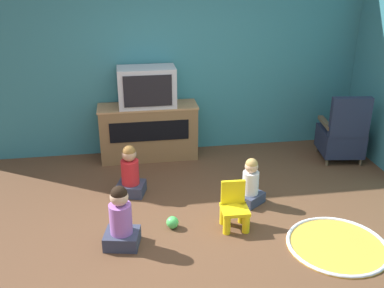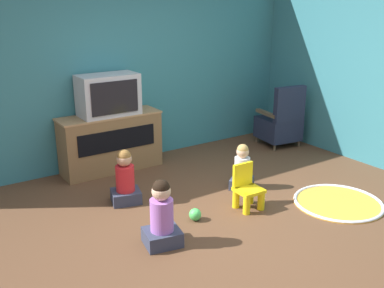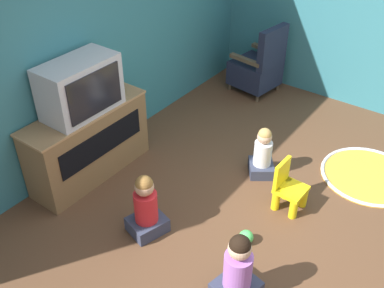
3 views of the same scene
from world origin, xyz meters
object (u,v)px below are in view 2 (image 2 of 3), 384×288
object	(u,v)px
tv_cabinet	(111,142)
yellow_kid_chair	(247,191)
television	(108,95)
toy_ball	(195,214)
child_watching_left	(242,169)
child_watching_center	(162,217)
child_watching_right	(125,180)
black_armchair	(280,123)

from	to	relation	value
tv_cabinet	yellow_kid_chair	bearing A→B (deg)	-68.15
television	toy_ball	size ratio (longest dim) A/B	5.85
tv_cabinet	toy_ball	xyz separation A→B (m)	(0.12, -1.83, -0.33)
child_watching_left	child_watching_center	world-z (taller)	child_watching_center
tv_cabinet	child_watching_left	xyz separation A→B (m)	(1.06, -1.45, -0.15)
tv_cabinet	child_watching_right	size ratio (longest dim) A/B	2.15
toy_ball	tv_cabinet	bearing A→B (deg)	93.65
television	yellow_kid_chair	size ratio (longest dim) A/B	1.54
television	tv_cabinet	bearing A→B (deg)	90.00
child_watching_center	toy_ball	size ratio (longest dim) A/B	5.03
child_watching_center	television	bearing A→B (deg)	89.97
television	child_watching_center	size ratio (longest dim) A/B	1.16
black_armchair	child_watching_left	distance (m)	1.83
tv_cabinet	yellow_kid_chair	distance (m)	2.05
yellow_kid_chair	child_watching_right	size ratio (longest dim) A/B	0.79
child_watching_right	toy_ball	world-z (taller)	child_watching_right
television	yellow_kid_chair	xyz separation A→B (m)	(0.76, -1.89, -0.83)
child_watching_left	child_watching_center	size ratio (longest dim) A/B	0.86
black_armchair	toy_ball	bearing A→B (deg)	35.70
television	toy_ball	world-z (taller)	television
child_watching_left	toy_ball	bearing A→B (deg)	165.52
yellow_kid_chair	toy_ball	world-z (taller)	yellow_kid_chair
child_watching_center	child_watching_right	distance (m)	1.03
tv_cabinet	television	xyz separation A→B (m)	(0.00, -0.01, 0.63)
child_watching_left	child_watching_center	distance (m)	1.59
child_watching_right	toy_ball	bearing A→B (deg)	-47.15
black_armchair	child_watching_center	xyz separation A→B (m)	(-3.03, -1.55, -0.08)
yellow_kid_chair	child_watching_left	size ratio (longest dim) A/B	0.88
television	toy_ball	bearing A→B (deg)	-86.32
television	yellow_kid_chair	bearing A→B (deg)	-68.03
tv_cabinet	television	bearing A→B (deg)	-90.00
tv_cabinet	child_watching_right	distance (m)	1.07
child_watching_left	child_watching_center	xyz separation A→B (m)	(-1.47, -0.60, 0.04)
tv_cabinet	child_watching_right	bearing A→B (deg)	-105.80
tv_cabinet	black_armchair	world-z (taller)	black_armchair
tv_cabinet	toy_ball	world-z (taller)	tv_cabinet
black_armchair	yellow_kid_chair	xyz separation A→B (m)	(-1.86, -1.40, -0.16)
child_watching_center	toy_ball	world-z (taller)	child_watching_center
child_watching_left	child_watching_right	size ratio (longest dim) A/B	0.89
black_armchair	child_watching_left	xyz separation A→B (m)	(-1.56, -0.95, -0.12)
black_armchair	child_watching_center	size ratio (longest dim) A/B	1.48
tv_cabinet	toy_ball	size ratio (longest dim) A/B	10.35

